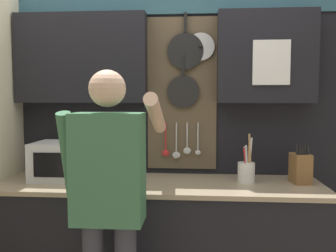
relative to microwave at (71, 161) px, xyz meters
The scene contains 6 objects.
base_cabinet_counter 0.86m from the microwave, ahead, with size 2.19×0.64×0.89m.
back_wall_unit 0.77m from the microwave, 20.96° to the left, with size 2.76×0.22×2.30m.
microwave is the anchor object (origin of this frame).
knife_block 1.58m from the microwave, ahead, with size 0.13×0.16×0.27m.
utensil_crock 1.22m from the microwave, ahead, with size 0.12×0.12×0.33m.
person 0.71m from the microwave, 54.56° to the right, with size 0.54×0.62×1.62m.
Camera 1 is at (0.26, -2.49, 1.48)m, focal length 40.00 mm.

